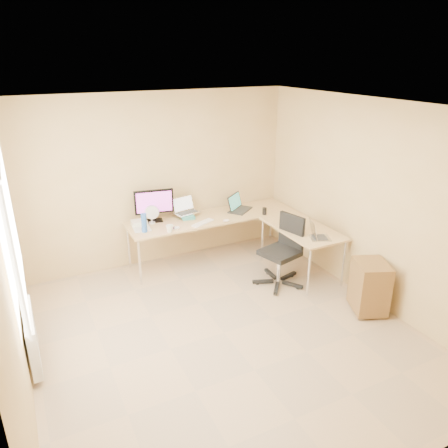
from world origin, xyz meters
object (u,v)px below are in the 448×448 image
desk_main (213,238)px  laptop_black (240,203)px  desk_return (301,250)px  desk_fan (151,215)px  monitor (154,206)px  keyboard (203,223)px  laptop_center (186,206)px  mug (170,229)px  water_bottle (144,223)px  office_chair (280,252)px  cabinet (370,286)px  laptop_return (320,231)px

desk_main → laptop_black: size_ratio=6.34×
desk_return → desk_fan: (-1.91, 1.14, 0.50)m
laptop_black → desk_fan: (-1.44, 0.09, 0.00)m
monitor → keyboard: 0.77m
desk_main → desk_fan: desk_fan is taller
laptop_center → keyboard: laptop_center is taller
desk_main → laptop_center: bearing=150.3°
laptop_center → laptop_black: (0.86, -0.16, -0.04)m
mug → water_bottle: bearing=152.9°
monitor → office_chair: monitor is taller
desk_main → desk_return: same height
laptop_black → keyboard: bearing=160.2°
laptop_black → water_bottle: bearing=148.6°
desk_main → cabinet: (1.13, -2.25, -0.01)m
desk_return → laptop_return: 0.64m
desk_return → laptop_black: size_ratio=3.11×
desk_main → desk_fan: bearing=171.7°
laptop_black → desk_fan: size_ratio=1.57×
keyboard → laptop_return: size_ratio=1.23×
desk_return → water_bottle: water_bottle is taller
desk_return → cabinet: (0.15, -1.25, -0.01)m
desk_return → cabinet: desk_return is taller
mug → cabinet: (1.93, -1.95, -0.42)m
keyboard → monitor: bearing=121.6°
desk_return → desk_fan: bearing=149.2°
desk_main → mug: 0.96m
laptop_black → mug: 1.37m
desk_return → laptop_center: size_ratio=3.40×
laptop_center → cabinet: laptop_center is taller
laptop_black → office_chair: size_ratio=0.41×
laptop_center → desk_fan: bearing=173.0°
monitor → mug: monitor is taller
desk_main → office_chair: size_ratio=2.63×
laptop_center → laptop_return: bearing=-64.6°
keyboard → desk_main: bearing=13.8°
water_bottle → mug: bearing=-27.1°
desk_return → monitor: bearing=146.8°
desk_fan → cabinet: (2.06, -2.38, -0.50)m
desk_main → keyboard: keyboard is taller
office_chair → water_bottle: bearing=133.4°
laptop_black → water_bottle: (-1.64, -0.18, 0.01)m
mug → desk_fan: size_ratio=0.41×
laptop_center → keyboard: bearing=-89.7°
mug → water_bottle: (-0.32, 0.16, 0.09)m
laptop_black → water_bottle: 1.65m
laptop_black → keyboard: 0.81m
water_bottle → laptop_center: bearing=23.3°
keyboard → mug: 0.56m
office_chair → desk_main: bearing=98.9°
desk_main → laptop_center: 0.67m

